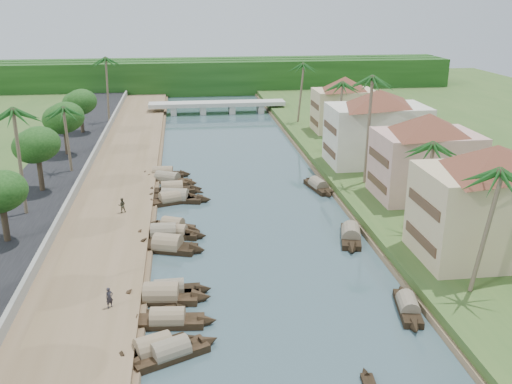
{
  "coord_description": "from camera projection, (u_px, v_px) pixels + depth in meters",
  "views": [
    {
      "loc": [
        -7.1,
        -45.35,
        23.26
      ],
      "look_at": [
        0.79,
        15.57,
        2.0
      ],
      "focal_mm": 40.0,
      "sensor_mm": 36.0,
      "label": 1
    }
  ],
  "objects": [
    {
      "name": "sampan_16",
      "position": [
        318.0,
        186.0,
        72.01
      ],
      "size": [
        3.01,
        8.05,
        1.97
      ],
      "rotation": [
        0.0,
        0.0,
        1.77
      ],
      "color": "black",
      "rests_on": "ground"
    },
    {
      "name": "tree_4",
      "position": [
        64.0,
        119.0,
        81.18
      ],
      "size": [
        5.13,
        5.13,
        7.4
      ],
      "color": "#403424",
      "rests_on": "ground"
    },
    {
      "name": "sampan_9",
      "position": [
        175.0,
        198.0,
        67.83
      ],
      "size": [
        9.24,
        3.72,
        2.28
      ],
      "rotation": [
        0.0,
        0.0,
        -0.22
      ],
      "color": "black",
      "rests_on": "ground"
    },
    {
      "name": "sampan_2",
      "position": [
        168.0,
        320.0,
        42.31
      ],
      "size": [
        7.61,
        2.22,
        2.01
      ],
      "rotation": [
        0.0,
        0.0,
        -0.1
      ],
      "color": "black",
      "rests_on": "ground"
    },
    {
      "name": "left_bank",
      "position": [
        111.0,
        199.0,
        67.64
      ],
      "size": [
        10.0,
        180.0,
        0.8
      ],
      "primitive_type": "cube",
      "color": "brown",
      "rests_on": "ground"
    },
    {
      "name": "sampan_3",
      "position": [
        169.0,
        291.0,
        46.54
      ],
      "size": [
        7.15,
        1.79,
        1.95
      ],
      "rotation": [
        0.0,
        0.0,
        0.03
      ],
      "color": "black",
      "rests_on": "ground"
    },
    {
      "name": "sampan_0",
      "position": [
        170.0,
        353.0,
        38.46
      ],
      "size": [
        7.35,
        4.38,
        1.98
      ],
      "rotation": [
        0.0,
        0.0,
        0.42
      ],
      "color": "black",
      "rests_on": "ground"
    },
    {
      "name": "tree_6",
      "position": [
        408.0,
        125.0,
        79.48
      ],
      "size": [
        4.43,
        4.43,
        6.83
      ],
      "color": "#403424",
      "rests_on": "ground"
    },
    {
      "name": "sampan_15",
      "position": [
        351.0,
        235.0,
        57.23
      ],
      "size": [
        3.62,
        8.32,
        2.19
      ],
      "rotation": [
        0.0,
        0.0,
        1.32
      ],
      "color": "black",
      "rests_on": "ground"
    },
    {
      "name": "ground",
      "position": [
        270.0,
        270.0,
        50.97
      ],
      "size": [
        220.0,
        220.0,
        0.0
      ],
      "primitive_type": "plane",
      "color": "#394F55",
      "rests_on": "ground"
    },
    {
      "name": "person_near",
      "position": [
        109.0,
        298.0,
        43.06
      ],
      "size": [
        0.72,
        0.67,
        1.64
      ],
      "primitive_type": "imported",
      "rotation": [
        0.0,
        0.0,
        0.64
      ],
      "color": "#25232A",
      "rests_on": "left_bank"
    },
    {
      "name": "sampan_14",
      "position": [
        408.0,
        307.0,
        44.15
      ],
      "size": [
        2.66,
        7.34,
        1.81
      ],
      "rotation": [
        0.0,
        0.0,
        1.38
      ],
      "color": "black",
      "rests_on": "ground"
    },
    {
      "name": "building_distant",
      "position": [
        344.0,
        104.0,
        96.45
      ],
      "size": [
        12.62,
        12.62,
        9.2
      ],
      "color": "#C7B585",
      "rests_on": "right_bank"
    },
    {
      "name": "sampan_12",
      "position": [
        167.0,
        179.0,
        74.6
      ],
      "size": [
        8.6,
        5.37,
        2.11
      ],
      "rotation": [
        0.0,
        0.0,
        -0.47
      ],
      "color": "black",
      "rests_on": "ground"
    },
    {
      "name": "canoe_1",
      "position": [
        156.0,
        312.0,
        43.93
      ],
      "size": [
        5.24,
        2.27,
        0.84
      ],
      "rotation": [
        0.0,
        0.0,
        0.28
      ],
      "color": "black",
      "rests_on": "ground"
    },
    {
      "name": "retaining_wall",
      "position": [
        74.0,
        192.0,
        66.82
      ],
      "size": [
        0.4,
        180.0,
        1.1
      ],
      "primitive_type": "cube",
      "color": "gray",
      "rests_on": "left_bank"
    },
    {
      "name": "building_far",
      "position": [
        377.0,
        126.0,
        77.43
      ],
      "size": [
        15.59,
        15.59,
        10.2
      ],
      "color": "silver",
      "rests_on": "right_bank"
    },
    {
      "name": "canoe_2",
      "position": [
        183.0,
        190.0,
        71.51
      ],
      "size": [
        5.59,
        3.27,
        0.84
      ],
      "rotation": [
        0.0,
        0.0,
        -0.45
      ],
      "color": "black",
      "rests_on": "ground"
    },
    {
      "name": "palm_6",
      "position": [
        65.0,
        110.0,
        72.25
      ],
      "size": [
        3.2,
        3.2,
        9.85
      ],
      "color": "brown",
      "rests_on": "ground"
    },
    {
      "name": "sampan_1",
      "position": [
        154.0,
        350.0,
        38.79
      ],
      "size": [
        7.2,
        4.13,
        2.13
      ],
      "rotation": [
        0.0,
        0.0,
        0.38
      ],
      "color": "black",
      "rests_on": "ground"
    },
    {
      "name": "road",
      "position": [
        37.0,
        199.0,
        66.51
      ],
      "size": [
        8.0,
        180.0,
        1.4
      ],
      "primitive_type": "cube",
      "color": "black",
      "rests_on": "ground"
    },
    {
      "name": "palm_1",
      "position": [
        429.0,
        147.0,
        54.12
      ],
      "size": [
        3.2,
        3.2,
        10.19
      ],
      "color": "brown",
      "rests_on": "ground"
    },
    {
      "name": "palm_3",
      "position": [
        340.0,
        85.0,
        83.65
      ],
      "size": [
        3.2,
        3.2,
        11.36
      ],
      "color": "brown",
      "rests_on": "ground"
    },
    {
      "name": "building_mid",
      "position": [
        426.0,
        155.0,
        64.51
      ],
      "size": [
        14.11,
        14.11,
        9.7
      ],
      "color": "#D5A196",
      "rests_on": "right_bank"
    },
    {
      "name": "palm_0",
      "position": [
        489.0,
        175.0,
        41.75
      ],
      "size": [
        3.2,
        3.2,
        11.37
      ],
      "color": "brown",
      "rests_on": "ground"
    },
    {
      "name": "sampan_4",
      "position": [
        162.0,
        296.0,
        45.67
      ],
      "size": [
        8.34,
        2.72,
        2.32
      ],
      "rotation": [
        0.0,
        0.0,
        -0.12
      ],
      "color": "black",
      "rests_on": "ground"
    },
    {
      "name": "tree_3",
      "position": [
        37.0,
        146.0,
        65.7
      ],
      "size": [
        4.81,
        4.81,
        7.49
      ],
      "color": "#403424",
      "rests_on": "ground"
    },
    {
      "name": "sampan_13",
      "position": [
        163.0,
        174.0,
        76.87
      ],
      "size": [
        7.83,
        2.15,
        2.13
      ],
      "rotation": [
        0.0,
        0.0,
        -0.06
      ],
      "color": "black",
      "rests_on": "ground"
    },
    {
      "name": "tree_2",
      "position": [
        0.0,
        193.0,
        52.1
      ],
      "size": [
        4.45,
        4.45,
        6.67
      ],
      "color": "#403424",
      "rests_on": "ground"
    },
    {
      "name": "sampan_8",
      "position": [
        173.0,
        226.0,
        59.46
      ],
      "size": [
        6.36,
        4.03,
        1.99
      ],
      "rotation": [
        0.0,
        0.0,
        -0.44
      ],
      "color": "black",
      "rests_on": "ground"
    },
    {
      "name": "sampan_11",
      "position": [
        172.0,
        190.0,
        70.6
      ],
      "size": [
        7.93,
        2.31,
        2.25
      ],
      "rotation": [
        0.0,
        0.0,
        0.07
      ],
      "color": "black",
      "rests_on": "ground"
    },
    {
      "name": "bridge",
      "position": [
        217.0,
        105.0,
        117.88
      ],
      "size": [
        28.0,
        4.0,
        2.4
      ],
      "color": "#AFAEA3",
      "rests_on": "ground"
    },
    {
      "name": "sampan_7",
      "position": [
        175.0,
        233.0,
        57.81
      ],
      "size": [
        6.88,
        3.27,
        1.86
      ],
      "rotation": [
        0.0,
        0.0,
        -0.29
      ],
      "color": "black",
      "rests_on": "ground"
    },
    {
      "name": "palm_2",
      "position": [
        371.0,
        80.0,
        66.85
      ],
      "size": [
        3.2,
        3.2,
        14.5
      ],
      "color": "brown",
      "rests_on": "ground"
    },
    {
      "name": "right_bank",
      "position": [
        395.0,
        185.0,
        71.82
      ],
      "size": [
        16.0,
        180.0,
        1.2
      ],
      "primitive_type": "cube",
      "color": "#325321",
      "rests_on": "ground"
    },
    {
      "name": "palm_7",
      "position": [
        300.0,
        66.0,
        101.62
      ],
      "size": [
        3.2,
        3.2,
        11.93
      ],
      "color": "brown",
      "rests_on": "ground"
    },
    {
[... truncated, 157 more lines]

